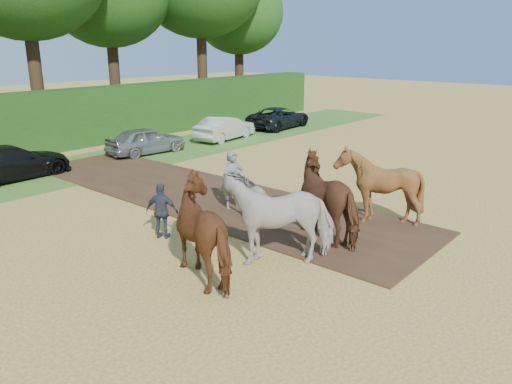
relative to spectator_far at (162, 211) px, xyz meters
The scene contains 7 objects.
ground 5.29m from the spectator_far, 66.88° to the right, with size 120.00×120.00×0.00m, color gold.
earth_strip 4.25m from the spectator_far, 31.66° to the left, with size 4.50×17.00×0.05m, color #472D1C.
grass_verge 9.45m from the spectator_far, 77.41° to the left, with size 50.00×5.00×0.03m, color #38601E.
hedgerow 13.86m from the spectator_far, 81.47° to the left, with size 46.00×1.60×3.00m, color #14380F.
spectator_far is the anchor object (origin of this frame).
plough_team 3.97m from the spectator_far, 56.77° to the right, with size 8.10×5.81×2.34m.
parked_cars 9.88m from the spectator_far, 70.59° to the left, with size 35.84×2.86×1.48m.
Camera 1 is at (-10.35, -5.75, 5.32)m, focal length 35.00 mm.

